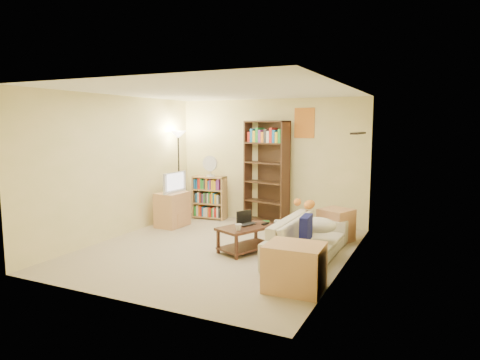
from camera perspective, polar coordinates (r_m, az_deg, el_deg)
The scene contains 19 objects.
room at distance 6.69m, azimuth -3.00°, elevation 4.25°, with size 4.50×4.54×2.52m.
sofa at distance 6.56m, azimuth 9.07°, elevation -7.68°, with size 0.81×2.01×0.58m, color beige.
navy_pillow at distance 6.07m, azimuth 8.79°, elevation -6.33°, with size 0.38×0.12×0.35m, color #121551.
cream_blanket at distance 6.52m, azimuth 10.45°, elevation -5.93°, with size 0.54×0.38×0.23m, color beige.
tabby_cat at distance 7.27m, azimuth 8.95°, elevation -3.19°, with size 0.46×0.17×0.16m.
coffee_table at distance 6.78m, azimuth 0.90°, elevation -7.39°, with size 0.83×1.04×0.41m.
laptop at distance 6.78m, azimuth 1.30°, elevation -5.99°, with size 0.30×0.37×0.03m, color black.
laptop_screen at distance 6.86m, azimuth 0.56°, elevation -4.91°, with size 0.01×0.31×0.20m, color white.
mug at distance 6.47m, azimuth -0.22°, elevation -6.32°, with size 0.12×0.12×0.10m, color white.
tv_remote at distance 6.87m, azimuth 3.38°, elevation -5.84°, with size 0.05×0.16×0.02m, color black.
tv_stand at distance 8.51m, azimuth -9.01°, elevation -3.89°, with size 0.45×0.63×0.67m, color tan.
television at distance 8.42m, azimuth -9.08°, elevation -0.30°, with size 0.12×0.70×0.40m, color black.
tall_bookshelf at distance 8.58m, azimuth 3.54°, elevation 1.38°, with size 0.98×0.52×2.07m.
short_bookshelf at distance 9.09m, azimuth -4.10°, elevation -2.35°, with size 0.72×0.33×0.91m.
desk_fan at distance 8.93m, azimuth -4.00°, elevation 1.92°, with size 0.32×0.18×0.44m.
floor_lamp at distance 9.02m, azimuth -8.21°, elevation 4.08°, with size 0.31×0.31×1.86m.
side_table at distance 7.55m, azimuth 12.67°, elevation -5.88°, with size 0.49×0.49×0.56m, color tan.
end_cabinet at distance 5.30m, azimuth 7.29°, elevation -11.46°, with size 0.68×0.57×0.57m, color tan.
book_stacks at distance 8.26m, azimuth 5.35°, elevation -5.95°, with size 0.66×0.20×0.20m.
Camera 1 is at (3.17, -5.87, 1.99)m, focal length 32.00 mm.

